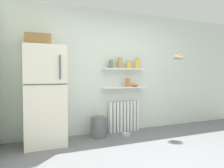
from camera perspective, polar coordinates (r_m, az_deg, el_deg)
ground_plane at (r=3.53m, az=10.86°, el=-17.98°), size 7.04×7.04×0.00m
back_wall at (r=4.67m, az=0.25°, el=3.33°), size 7.04×0.10×2.60m
refrigerator at (r=3.94m, az=-17.66°, el=-2.38°), size 0.69×0.68×1.91m
radiator at (r=4.72m, az=3.14°, el=-8.57°), size 0.70×0.12×0.65m
wall_shelf_lower at (r=4.62m, az=3.33°, el=-0.93°), size 0.99×0.22×0.02m
wall_shelf_upper at (r=4.61m, az=3.34°, el=4.01°), size 0.99×0.22×0.02m
storage_jar_0 at (r=4.48m, az=-0.31°, el=5.38°), size 0.09×0.09×0.18m
storage_jar_1 at (r=4.57m, az=2.15°, el=5.64°), size 0.10×0.10×0.23m
storage_jar_2 at (r=4.66m, az=4.51°, el=5.12°), size 0.10×0.10×0.16m
storage_jar_3 at (r=4.77m, az=6.77°, el=5.44°), size 0.10×0.10×0.23m
vase at (r=4.65m, az=4.24°, el=0.41°), size 0.08×0.08×0.19m
shelf_bowl at (r=4.73m, az=6.05°, el=-0.31°), size 0.15×0.15×0.07m
trash_bin at (r=4.31m, az=-3.62°, el=-11.34°), size 0.31×0.31×0.40m
pet_food_bowl at (r=4.46m, az=3.86°, el=-13.20°), size 0.18×0.18×0.05m
hanging_fruit_basket at (r=4.78m, az=17.25°, el=6.76°), size 0.27×0.27×0.10m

